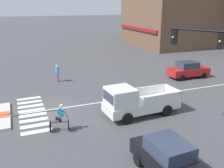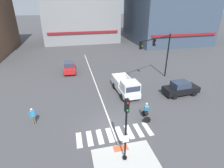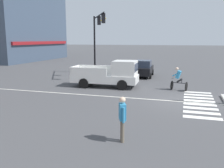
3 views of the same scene
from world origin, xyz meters
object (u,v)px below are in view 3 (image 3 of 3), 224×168
object	(u,v)px
car_black_cross_right	(143,69)
pickup_truck_white_eastbound_mid	(111,75)
traffic_light_mast	(97,33)
cyclist	(178,78)
pedestrian_at_curb_left	(122,116)

from	to	relation	value
car_black_cross_right	pickup_truck_white_eastbound_mid	bearing A→B (deg)	166.46
traffic_light_mast	pickup_truck_white_eastbound_mid	xyz separation A→B (m)	(-5.41, -3.09, -3.35)
traffic_light_mast	cyclist	size ratio (longest dim) A/B	3.63
cyclist	pedestrian_at_curb_left	xyz separation A→B (m)	(-9.99, 1.62, 0.11)
traffic_light_mast	cyclist	world-z (taller)	traffic_light_mast
pedestrian_at_curb_left	traffic_light_mast	bearing A→B (deg)	23.35
pedestrian_at_curb_left	pickup_truck_white_eastbound_mid	bearing A→B (deg)	19.49
car_black_cross_right	pedestrian_at_curb_left	bearing A→B (deg)	-172.98
car_black_cross_right	pedestrian_at_curb_left	world-z (taller)	pedestrian_at_curb_left
car_black_cross_right	pickup_truck_white_eastbound_mid	distance (m)	6.34
pickup_truck_white_eastbound_mid	pedestrian_at_curb_left	xyz separation A→B (m)	(-9.71, -3.44, 0.00)
cyclist	traffic_light_mast	bearing A→B (deg)	57.85
pickup_truck_white_eastbound_mid	pedestrian_at_curb_left	bearing A→B (deg)	-160.51
traffic_light_mast	pedestrian_at_curb_left	world-z (taller)	traffic_light_mast
cyclist	pedestrian_at_curb_left	distance (m)	10.13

